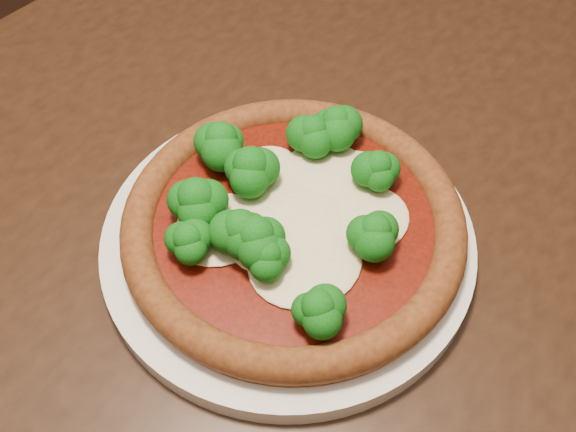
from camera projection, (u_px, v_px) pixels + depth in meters
floor at (178, 399)px, 1.23m from camera, size 4.00×4.00×0.00m
dining_table at (209, 308)px, 0.61m from camera, size 1.39×1.06×0.75m
plate at (288, 239)px, 0.53m from camera, size 0.31×0.31×0.02m
pizza at (289, 216)px, 0.51m from camera, size 0.28×0.28×0.06m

